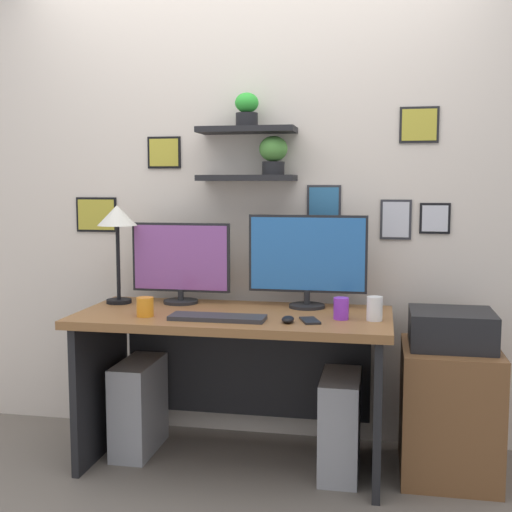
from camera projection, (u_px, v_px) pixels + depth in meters
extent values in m
plane|color=#70665B|center=(234.00, 463.00, 3.23)|extent=(8.00, 8.00, 0.00)
cube|color=beige|center=(251.00, 187.00, 3.51)|extent=(4.40, 0.04, 2.70)
cube|color=black|center=(247.00, 178.00, 3.39)|extent=(0.50, 0.20, 0.03)
cube|color=black|center=(247.00, 130.00, 3.37)|extent=(0.50, 0.20, 0.03)
cylinder|color=black|center=(247.00, 120.00, 3.36)|extent=(0.11, 0.11, 0.07)
ellipsoid|color=green|center=(247.00, 103.00, 3.35)|extent=(0.12, 0.12, 0.10)
cylinder|color=black|center=(273.00, 168.00, 3.36)|extent=(0.11, 0.11, 0.07)
ellipsoid|color=#498838|center=(273.00, 149.00, 3.35)|extent=(0.14, 0.14, 0.13)
cube|color=black|center=(164.00, 153.00, 3.56)|extent=(0.19, 0.02, 0.17)
cube|color=gold|center=(164.00, 153.00, 3.55)|extent=(0.16, 0.00, 0.15)
cube|color=#2D2D33|center=(396.00, 220.00, 3.37)|extent=(0.16, 0.02, 0.21)
cube|color=silver|center=(396.00, 220.00, 3.36)|extent=(0.13, 0.00, 0.18)
cube|color=black|center=(435.00, 218.00, 3.33)|extent=(0.15, 0.02, 0.16)
cube|color=silver|center=(435.00, 218.00, 3.32)|extent=(0.13, 0.00, 0.13)
cube|color=#2D2D33|center=(324.00, 205.00, 3.43)|extent=(0.18, 0.02, 0.20)
cube|color=teal|center=(324.00, 205.00, 3.42)|extent=(0.15, 0.00, 0.18)
cube|color=black|center=(419.00, 125.00, 3.30)|extent=(0.19, 0.02, 0.18)
cube|color=gold|center=(419.00, 125.00, 3.29)|extent=(0.17, 0.00, 0.16)
cube|color=black|center=(97.00, 215.00, 3.68)|extent=(0.24, 0.02, 0.19)
cube|color=gold|center=(96.00, 215.00, 3.67)|extent=(0.21, 0.00, 0.17)
cube|color=brown|center=(234.00, 317.00, 3.15)|extent=(1.50, 0.68, 0.04)
cube|color=black|center=(101.00, 385.00, 3.32)|extent=(0.04, 0.62, 0.71)
cube|color=black|center=(378.00, 402.00, 3.06)|extent=(0.04, 0.62, 0.71)
cube|color=black|center=(246.00, 369.00, 3.48)|extent=(1.30, 0.02, 0.50)
cylinder|color=black|center=(181.00, 302.00, 3.42)|extent=(0.18, 0.18, 0.02)
cylinder|color=black|center=(181.00, 295.00, 3.41)|extent=(0.03, 0.03, 0.06)
cube|color=black|center=(181.00, 257.00, 3.40)|extent=(0.52, 0.02, 0.36)
cube|color=#8C4C99|center=(180.00, 258.00, 3.39)|extent=(0.50, 0.00, 0.33)
cylinder|color=black|center=(307.00, 306.00, 3.29)|extent=(0.18, 0.18, 0.02)
cylinder|color=black|center=(307.00, 297.00, 3.29)|extent=(0.03, 0.03, 0.07)
cube|color=black|center=(308.00, 254.00, 3.27)|extent=(0.59, 0.02, 0.39)
cube|color=#2866B2|center=(307.00, 254.00, 3.26)|extent=(0.57, 0.00, 0.36)
cube|color=#2D2D33|center=(217.00, 318.00, 3.00)|extent=(0.44, 0.14, 0.02)
ellipsoid|color=black|center=(288.00, 319.00, 2.93)|extent=(0.06, 0.09, 0.03)
cylinder|color=black|center=(119.00, 301.00, 3.42)|extent=(0.13, 0.13, 0.02)
cylinder|color=black|center=(118.00, 263.00, 3.39)|extent=(0.02, 0.02, 0.38)
cone|color=silver|center=(117.00, 215.00, 3.37)|extent=(0.20, 0.20, 0.11)
cube|color=black|center=(310.00, 321.00, 2.95)|extent=(0.11, 0.16, 0.01)
cylinder|color=orange|center=(145.00, 307.00, 3.07)|extent=(0.08, 0.08, 0.09)
cylinder|color=purple|center=(341.00, 308.00, 3.00)|extent=(0.07, 0.07, 0.10)
cylinder|color=white|center=(375.00, 309.00, 2.97)|extent=(0.07, 0.07, 0.11)
cube|color=brown|center=(449.00, 411.00, 3.08)|extent=(0.44, 0.50, 0.61)
cube|color=black|center=(451.00, 329.00, 3.04)|extent=(0.38, 0.34, 0.17)
cube|color=#99999E|center=(139.00, 406.00, 3.36)|extent=(0.18, 0.40, 0.47)
cube|color=#99999E|center=(340.00, 424.00, 3.10)|extent=(0.18, 0.40, 0.47)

